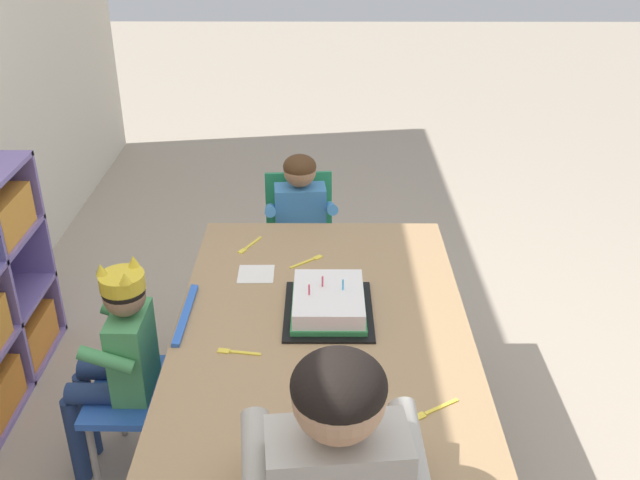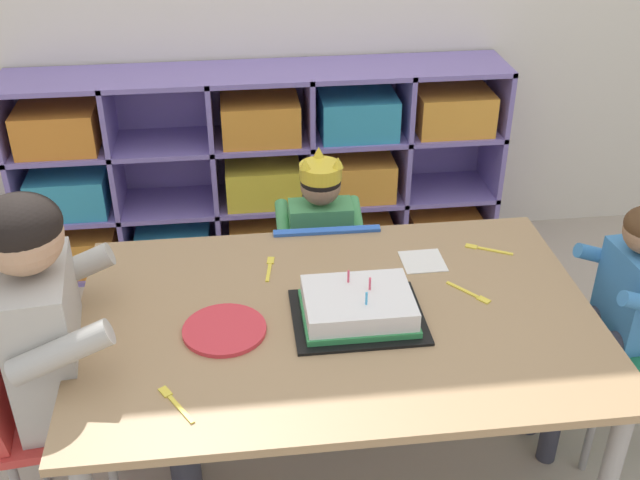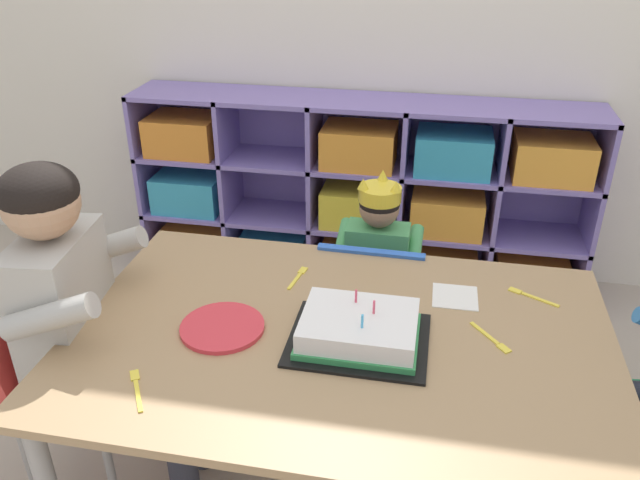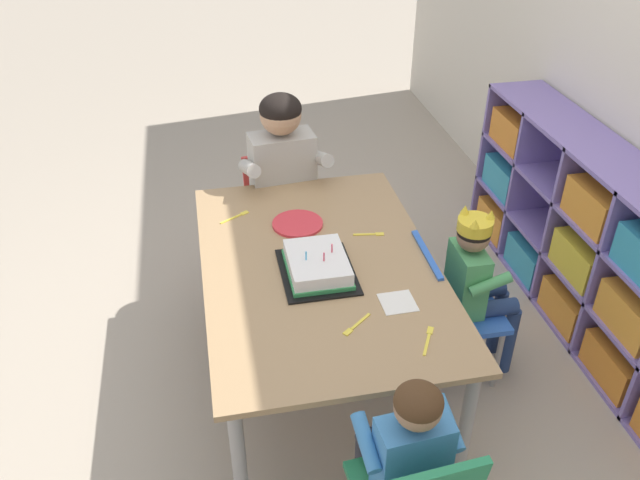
{
  "view_description": "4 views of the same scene",
  "coord_description": "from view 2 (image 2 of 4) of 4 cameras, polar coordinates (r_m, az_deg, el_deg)",
  "views": [
    {
      "loc": [
        -1.87,
        0.0,
        1.88
      ],
      "look_at": [
        0.1,
        0.01,
        0.85
      ],
      "focal_mm": 40.78,
      "sensor_mm": 36.0,
      "label": 1
    },
    {
      "loc": [
        -0.24,
        -1.61,
        1.83
      ],
      "look_at": [
        -0.04,
        0.04,
        0.83
      ],
      "focal_mm": 43.08,
      "sensor_mm": 36.0,
      "label": 2
    },
    {
      "loc": [
        0.2,
        -1.28,
        1.59
      ],
      "look_at": [
        -0.05,
        0.0,
        0.89
      ],
      "focal_mm": 35.59,
      "sensor_mm": 36.0,
      "label": 3
    },
    {
      "loc": [
        1.99,
        -0.4,
        2.1
      ],
      "look_at": [
        0.09,
        -0.02,
        0.8
      ],
      "focal_mm": 36.35,
      "sensor_mm": 36.0,
      "label": 4
    }
  ],
  "objects": [
    {
      "name": "fork_beside_plate_stack",
      "position": [
        2.22,
        -3.77,
        -2.03
      ],
      "size": [
        0.03,
        0.13,
        0.0
      ],
      "rotation": [
        0.0,
        0.0,
        4.56
      ],
      "color": "yellow",
      "rests_on": "activity_table"
    },
    {
      "name": "classroom_chair_blue",
      "position": [
        2.61,
        0.21,
        -3.03
      ],
      "size": [
        0.37,
        0.36,
        0.64
      ],
      "rotation": [
        0.0,
        0.0,
        3.13
      ],
      "color": "blue",
      "rests_on": "ground"
    },
    {
      "name": "paper_plate_stack",
      "position": [
        1.98,
        -7.11,
        -6.64
      ],
      "size": [
        0.21,
        0.21,
        0.01
      ],
      "primitive_type": "cylinder",
      "color": "#DB333D",
      "rests_on": "activity_table"
    },
    {
      "name": "fork_scattered_mid_table",
      "position": [
        2.35,
        12.21,
        -0.66
      ],
      "size": [
        0.13,
        0.08,
        0.0
      ],
      "rotation": [
        0.0,
        0.0,
        5.79
      ],
      "color": "yellow",
      "rests_on": "activity_table"
    },
    {
      "name": "guest_at_table_side",
      "position": [
        2.39,
        21.03,
        -4.28
      ],
      "size": [
        0.31,
        0.31,
        0.83
      ],
      "rotation": [
        0.0,
        0.0,
        -1.49
      ],
      "color": "#3D7FBC",
      "rests_on": "ground"
    },
    {
      "name": "fork_by_napkin",
      "position": [
        1.8,
        -10.75,
        -11.76
      ],
      "size": [
        0.09,
        0.13,
        0.0
      ],
      "rotation": [
        0.0,
        0.0,
        5.26
      ],
      "color": "yellow",
      "rests_on": "activity_table"
    },
    {
      "name": "child_with_crown",
      "position": [
        2.64,
        -0.05,
        0.64
      ],
      "size": [
        0.3,
        0.31,
        0.81
      ],
      "rotation": [
        0.0,
        0.0,
        3.13
      ],
      "color": "#4C9E5B",
      "rests_on": "ground"
    },
    {
      "name": "storage_cubby_shelf",
      "position": [
        3.27,
        -4.29,
        4.61
      ],
      "size": [
        2.01,
        0.31,
        0.86
      ],
      "color": "#7F6BB2",
      "rests_on": "ground"
    },
    {
      "name": "fork_near_child_seat",
      "position": [
        2.14,
        11.14,
        -3.93
      ],
      "size": [
        0.1,
        0.12,
        0.0
      ],
      "rotation": [
        0.0,
        0.0,
        2.25
      ],
      "color": "yellow",
      "rests_on": "activity_table"
    },
    {
      "name": "adult_helper_seated",
      "position": [
        2.03,
        -18.01,
        -6.77
      ],
      "size": [
        0.45,
        0.43,
        1.04
      ],
      "rotation": [
        0.0,
        0.0,
        1.68
      ],
      "color": "#B2ADA3",
      "rests_on": "ground"
    },
    {
      "name": "classroom_chair_guest_side",
      "position": [
        2.51,
        22.57,
        -6.08
      ],
      "size": [
        0.34,
        0.34,
        0.7
      ],
      "rotation": [
        0.0,
        0.0,
        -1.49
      ],
      "color": "#238451",
      "rests_on": "ground"
    },
    {
      "name": "paper_napkin_square",
      "position": [
        2.26,
        7.64,
        -1.57
      ],
      "size": [
        0.12,
        0.12,
        0.0
      ],
      "primitive_type": "cube",
      "rotation": [
        0.0,
        0.0,
        0.01
      ],
      "color": "white",
      "rests_on": "activity_table"
    },
    {
      "name": "birthday_cake_on_tray",
      "position": [
        2.0,
        2.84,
        -5.07
      ],
      "size": [
        0.34,
        0.28,
        0.11
      ],
      "color": "black",
      "rests_on": "activity_table"
    },
    {
      "name": "activity_table",
      "position": [
        2.06,
        1.31,
        -6.98
      ],
      "size": [
        1.36,
        0.9,
        0.63
      ],
      "color": "#A37F56",
      "rests_on": "ground"
    },
    {
      "name": "classroom_chair_adult_side",
      "position": [
        2.18,
        -20.01,
        -11.51
      ],
      "size": [
        0.35,
        0.39,
        0.68
      ],
      "rotation": [
        0.0,
        0.0,
        1.68
      ],
      "color": "red",
      "rests_on": "ground"
    }
  ]
}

